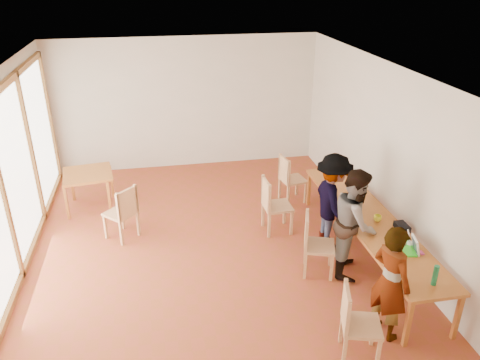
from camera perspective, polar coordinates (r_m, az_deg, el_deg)
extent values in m
plane|color=#9F4126|center=(7.85, -3.55, -9.41)|extent=(8.00, 8.00, 0.00)
cube|color=beige|center=(10.86, -6.56, 9.21)|extent=(6.00, 0.10, 3.00)
cube|color=beige|center=(8.00, 18.00, 2.24)|extent=(0.10, 8.00, 3.00)
cube|color=white|center=(7.41, -27.20, -1.21)|extent=(0.10, 8.00, 3.00)
cube|color=white|center=(6.63, -4.25, 12.67)|extent=(6.00, 8.00, 0.04)
cube|color=#B45E28|center=(7.74, 15.51, -4.59)|extent=(0.80, 4.00, 0.05)
cube|color=#B45E28|center=(6.43, 19.79, -16.19)|extent=(0.06, 0.06, 0.70)
cube|color=#B45E28|center=(9.36, 8.40, -1.10)|extent=(0.06, 0.06, 0.70)
cube|color=#B45E28|center=(6.76, 24.97, -14.90)|extent=(0.06, 0.06, 0.70)
cube|color=#B45E28|center=(9.60, 12.25, -0.75)|extent=(0.06, 0.06, 0.70)
cube|color=#B45E28|center=(9.47, -18.10, 0.69)|extent=(0.90, 0.90, 0.05)
cube|color=#B45E28|center=(9.34, -20.40, -2.57)|extent=(0.05, 0.05, 0.70)
cube|color=#B45E28|center=(10.04, -19.80, -0.54)|extent=(0.05, 0.05, 0.70)
cube|color=#B45E28|center=(9.23, -15.65, -2.22)|extent=(0.05, 0.05, 0.70)
cube|color=#B45E28|center=(9.93, -15.37, -0.19)|extent=(0.05, 0.05, 0.70)
cube|color=tan|center=(6.06, 14.59, -16.79)|extent=(0.57, 0.57, 0.04)
cube|color=tan|center=(5.86, 12.80, -14.88)|extent=(0.17, 0.45, 0.48)
cube|color=tan|center=(7.35, 9.63, -7.95)|extent=(0.59, 0.59, 0.04)
cube|color=tan|center=(7.20, 8.11, -6.10)|extent=(0.19, 0.45, 0.49)
cube|color=tan|center=(8.35, 4.59, -3.23)|extent=(0.49, 0.49, 0.05)
cube|color=tan|center=(8.17, 3.20, -1.70)|extent=(0.06, 0.48, 0.50)
cube|color=tan|center=(9.44, 6.49, 0.03)|extent=(0.53, 0.53, 0.04)
cube|color=tan|center=(9.25, 5.43, 1.30)|extent=(0.12, 0.46, 0.48)
cube|color=tan|center=(8.40, -14.37, -3.93)|extent=(0.66, 0.66, 0.04)
cube|color=tan|center=(8.14, -13.56, -2.71)|extent=(0.36, 0.36, 0.49)
imported|color=gray|center=(6.27, 17.86, -11.77)|extent=(0.56, 0.68, 1.60)
imported|color=gray|center=(7.31, 13.82, -5.01)|extent=(0.94, 1.03, 1.72)
imported|color=gray|center=(7.92, 11.18, -2.56)|extent=(0.62, 1.07, 1.66)
cube|color=#37DB27|center=(7.02, 19.74, -8.13)|extent=(0.25, 0.31, 0.03)
cube|color=white|center=(7.00, 20.62, -7.41)|extent=(0.13, 0.26, 0.23)
cube|color=#37DB27|center=(7.21, 19.23, -7.16)|extent=(0.23, 0.26, 0.02)
cube|color=white|center=(7.18, 19.92, -6.68)|extent=(0.14, 0.21, 0.18)
cube|color=#37DB27|center=(8.30, 13.65, -1.99)|extent=(0.22, 0.26, 0.02)
cube|color=white|center=(8.27, 14.24, -1.54)|extent=(0.13, 0.21, 0.18)
imported|color=yellow|center=(7.64, 16.43, -4.50)|extent=(0.16, 0.16, 0.10)
cylinder|color=#1E7944|center=(6.42, 22.70, -10.68)|extent=(0.07, 0.07, 0.28)
cylinder|color=silver|center=(8.56, 14.42, -0.94)|extent=(0.07, 0.07, 0.09)
cylinder|color=white|center=(7.16, 19.97, -7.34)|extent=(0.08, 0.08, 0.06)
cube|color=#D5388F|center=(7.06, 21.23, -8.26)|extent=(0.05, 0.10, 0.01)
cube|color=black|center=(7.52, 19.14, -5.42)|extent=(0.16, 0.26, 0.09)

